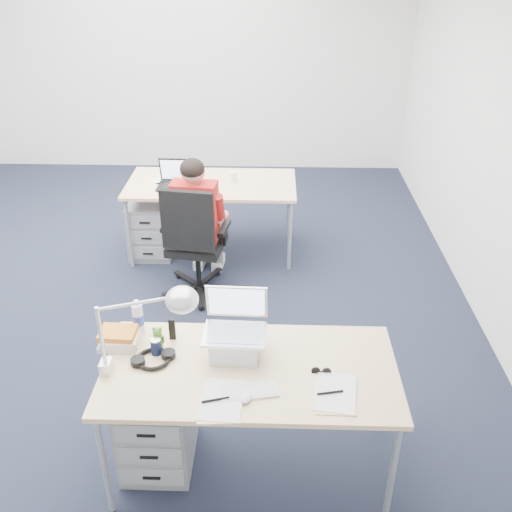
# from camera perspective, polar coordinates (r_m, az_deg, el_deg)

# --- Properties ---
(floor) EXTENTS (7.00, 7.00, 0.00)m
(floor) POSITION_cam_1_polar(r_m,az_deg,el_deg) (5.01, -13.47, -5.21)
(floor) COLOR black
(floor) RESTS_ON ground
(room) EXTENTS (6.02, 7.02, 2.80)m
(room) POSITION_cam_1_polar(r_m,az_deg,el_deg) (4.30, -16.15, 14.00)
(room) COLOR silver
(room) RESTS_ON ground
(desk_near) EXTENTS (1.60, 0.80, 0.73)m
(desk_near) POSITION_cam_1_polar(r_m,az_deg,el_deg) (3.17, -0.61, -11.77)
(desk_near) COLOR #D7B17C
(desk_near) RESTS_ON ground
(desk_far) EXTENTS (1.60, 0.80, 0.73)m
(desk_far) POSITION_cam_1_polar(r_m,az_deg,el_deg) (5.49, -4.48, 6.87)
(desk_far) COLOR #D7B17C
(desk_far) RESTS_ON ground
(office_chair) EXTENTS (0.75, 0.75, 1.05)m
(office_chair) POSITION_cam_1_polar(r_m,az_deg,el_deg) (4.96, -5.93, -0.75)
(office_chair) COLOR black
(office_chair) RESTS_ON ground
(seated_person) EXTENTS (0.39, 0.68, 1.23)m
(seated_person) POSITION_cam_1_polar(r_m,az_deg,el_deg) (4.96, -5.69, 3.48)
(seated_person) COLOR #AF1E19
(seated_person) RESTS_ON ground
(drawer_pedestal_near) EXTENTS (0.40, 0.50, 0.55)m
(drawer_pedestal_near) POSITION_cam_1_polar(r_m,az_deg,el_deg) (3.53, -9.79, -16.12)
(drawer_pedestal_near) COLOR gray
(drawer_pedestal_near) RESTS_ON ground
(drawer_pedestal_far) EXTENTS (0.40, 0.50, 0.55)m
(drawer_pedestal_far) POSITION_cam_1_polar(r_m,az_deg,el_deg) (5.71, -10.38, 2.87)
(drawer_pedestal_far) COLOR gray
(drawer_pedestal_far) RESTS_ON ground
(silver_laptop) EXTENTS (0.35, 0.28, 0.37)m
(silver_laptop) POSITION_cam_1_polar(r_m,az_deg,el_deg) (3.12, -2.17, -7.13)
(silver_laptop) COLOR silver
(silver_laptop) RESTS_ON desk_near
(wireless_keyboard) EXTENTS (0.32, 0.18, 0.01)m
(wireless_keyboard) POSITION_cam_1_polar(r_m,az_deg,el_deg) (3.00, -0.74, -13.35)
(wireless_keyboard) COLOR white
(wireless_keyboard) RESTS_ON desk_near
(computer_mouse) EXTENTS (0.08, 0.10, 0.03)m
(computer_mouse) POSITION_cam_1_polar(r_m,az_deg,el_deg) (2.95, -0.98, -13.98)
(computer_mouse) COLOR white
(computer_mouse) RESTS_ON desk_near
(headphones) EXTENTS (0.31, 0.27, 0.04)m
(headphones) POSITION_cam_1_polar(r_m,az_deg,el_deg) (3.22, -10.24, -9.99)
(headphones) COLOR black
(headphones) RESTS_ON desk_near
(can_koozie) EXTENTS (0.06, 0.06, 0.10)m
(can_koozie) POSITION_cam_1_polar(r_m,az_deg,el_deg) (3.25, -9.97, -8.88)
(can_koozie) COLOR #121A3A
(can_koozie) RESTS_ON desk_near
(water_bottle) EXTENTS (0.07, 0.07, 0.21)m
(water_bottle) POSITION_cam_1_polar(r_m,az_deg,el_deg) (3.41, -11.74, -5.89)
(water_bottle) COLOR silver
(water_bottle) RESTS_ON desk_near
(bear_figurine) EXTENTS (0.09, 0.08, 0.14)m
(bear_figurine) POSITION_cam_1_polar(r_m,az_deg,el_deg) (3.29, -9.79, -8.00)
(bear_figurine) COLOR #32751F
(bear_figurine) RESTS_ON desk_near
(book_stack) EXTENTS (0.26, 0.22, 0.10)m
(book_stack) POSITION_cam_1_polar(r_m,az_deg,el_deg) (3.36, -13.53, -8.00)
(book_stack) COLOR silver
(book_stack) RESTS_ON desk_near
(cordless_phone) EXTENTS (0.04, 0.02, 0.14)m
(cordless_phone) POSITION_cam_1_polar(r_m,az_deg,el_deg) (3.34, -8.39, -7.23)
(cordless_phone) COLOR black
(cordless_phone) RESTS_ON desk_near
(papers_left) EXTENTS (0.22, 0.31, 0.01)m
(papers_left) POSITION_cam_1_polar(r_m,az_deg,el_deg) (2.95, -3.65, -14.31)
(papers_left) COLOR #FFDC93
(papers_left) RESTS_ON desk_near
(papers_right) EXTENTS (0.23, 0.31, 0.01)m
(papers_right) POSITION_cam_1_polar(r_m,az_deg,el_deg) (3.01, 7.79, -13.53)
(papers_right) COLOR #FFDC93
(papers_right) RESTS_ON desk_near
(sunglasses) EXTENTS (0.11, 0.06, 0.02)m
(sunglasses) POSITION_cam_1_polar(r_m,az_deg,el_deg) (3.12, 6.54, -11.39)
(sunglasses) COLOR black
(sunglasses) RESTS_ON desk_near
(desk_lamp) EXTENTS (0.52, 0.32, 0.56)m
(desk_lamp) POSITION_cam_1_polar(r_m,az_deg,el_deg) (3.01, -12.28, -7.21)
(desk_lamp) COLOR silver
(desk_lamp) RESTS_ON desk_near
(dark_laptop) EXTENTS (0.36, 0.35, 0.26)m
(dark_laptop) POSITION_cam_1_polar(r_m,az_deg,el_deg) (5.36, -8.01, 8.11)
(dark_laptop) COLOR black
(dark_laptop) RESTS_ON desk_far
(far_cup) EXTENTS (0.07, 0.07, 0.10)m
(far_cup) POSITION_cam_1_polar(r_m,az_deg,el_deg) (5.46, -2.32, 7.90)
(far_cup) COLOR white
(far_cup) RESTS_ON desk_far
(far_papers) EXTENTS (0.31, 0.37, 0.01)m
(far_papers) POSITION_cam_1_polar(r_m,az_deg,el_deg) (5.49, -9.10, 7.17)
(far_papers) COLOR white
(far_papers) RESTS_ON desk_far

